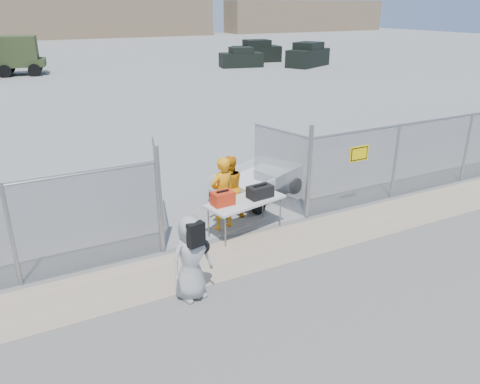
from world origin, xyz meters
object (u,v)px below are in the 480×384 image
folding_table (245,216)px  utility_trailer (257,183)px  security_worker_right (229,187)px  security_worker_left (222,194)px  visitor (191,258)px

folding_table → utility_trailer: (1.37, 1.85, 0.00)m
security_worker_right → utility_trailer: bearing=-140.6°
security_worker_left → visitor: size_ratio=1.10×
utility_trailer → visitor: bearing=-157.8°
folding_table → security_worker_left: size_ratio=1.06×
security_worker_left → security_worker_right: 0.70m
security_worker_right → security_worker_left: bearing=55.6°
security_worker_left → utility_trailer: (1.79, 1.43, -0.52)m
visitor → utility_trailer: visitor is taller
security_worker_left → security_worker_right: bearing=-142.5°
security_worker_left → security_worker_right: size_ratio=1.10×
folding_table → visitor: 3.03m
security_worker_right → visitor: bearing=58.2°
security_worker_left → utility_trailer: security_worker_left is taller
security_worker_left → visitor: 3.03m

